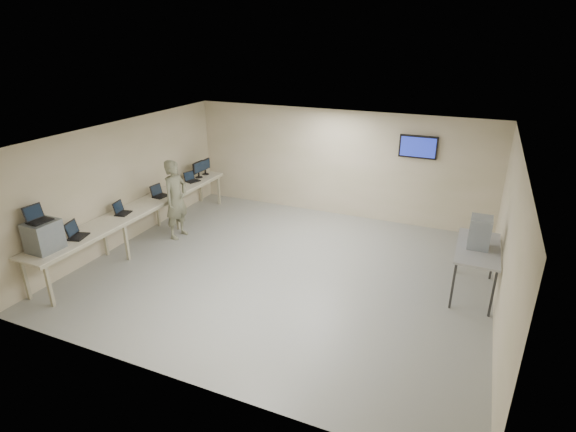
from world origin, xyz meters
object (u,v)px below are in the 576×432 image
at_px(workbench, 142,209).
at_px(side_table, 478,250).
at_px(soldier, 176,199).
at_px(equipment_box, 43,236).

height_order(workbench, side_table, side_table).
relative_size(workbench, side_table, 3.75).
bearing_deg(soldier, workbench, 139.49).
bearing_deg(equipment_box, workbench, 89.88).
bearing_deg(soldier, equipment_box, 172.94).
xyz_separation_m(equipment_box, soldier, (0.62, 3.05, -0.23)).
xyz_separation_m(workbench, equipment_box, (-0.06, -2.49, 0.35)).
xyz_separation_m(workbench, soldier, (0.56, 0.56, 0.12)).
xyz_separation_m(soldier, side_table, (6.63, 0.07, -0.06)).
bearing_deg(workbench, equipment_box, -91.44).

